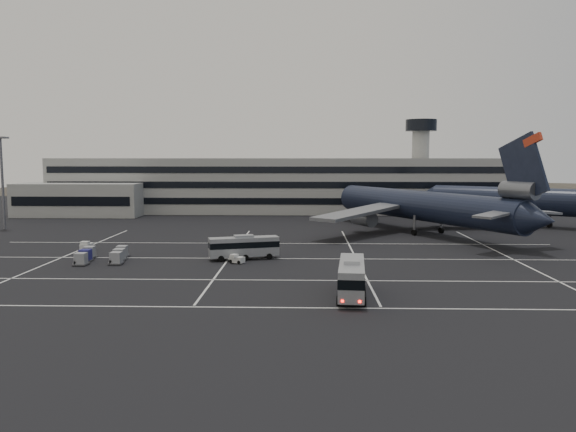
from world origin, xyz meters
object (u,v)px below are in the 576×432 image
(bus_near, at_px, (352,276))
(trijet_main, at_px, (423,206))
(uld_cluster, at_px, (102,255))
(bus_far, at_px, (244,246))
(tug_a, at_px, (86,246))

(bus_near, bearing_deg, trijet_main, 75.53)
(bus_near, relative_size, uld_cluster, 1.35)
(bus_near, bearing_deg, bus_far, 128.08)
(tug_a, relative_size, uld_cluster, 0.29)
(bus_near, height_order, bus_far, bus_near)
(bus_far, bearing_deg, tug_a, 58.10)
(bus_near, xyz_separation_m, bus_far, (-13.33, 20.68, -0.26))
(bus_far, height_order, tug_a, bus_far)
(tug_a, distance_m, uld_cluster, 10.19)
(trijet_main, height_order, tug_a, trijet_main)
(tug_a, height_order, uld_cluster, uld_cluster)
(trijet_main, height_order, bus_near, trijet_main)
(trijet_main, distance_m, tug_a, 59.72)
(bus_near, relative_size, tug_a, 4.71)
(trijet_main, distance_m, uld_cluster, 58.40)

